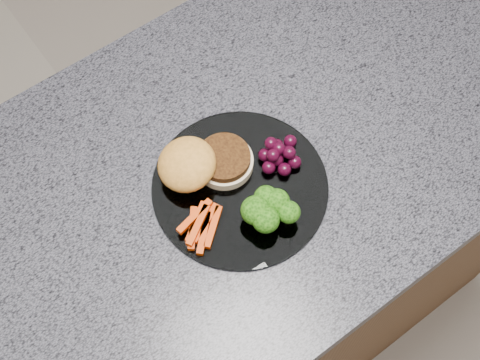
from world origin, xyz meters
The scene contains 7 objects.
island_cabinet centered at (0.00, 0.00, 0.43)m, with size 1.20×0.60×0.86m, color #53361C.
countertop centered at (0.00, 0.00, 0.88)m, with size 1.20×0.60×0.04m, color #4D4D57.
plate centered at (-0.03, -0.04, 0.90)m, with size 0.26×0.26×0.01m, color white.
burger centered at (-0.06, 0.01, 0.93)m, with size 0.15×0.11×0.05m.
carrot_sticks centered at (-0.11, -0.06, 0.91)m, with size 0.08×0.07×0.02m.
broccoli centered at (-0.02, -0.11, 0.93)m, with size 0.07×0.07×0.05m.
grape_bunch centered at (0.05, -0.04, 0.92)m, with size 0.07×0.06×0.04m.
Camera 1 is at (-0.28, -0.39, 1.78)m, focal length 50.00 mm.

